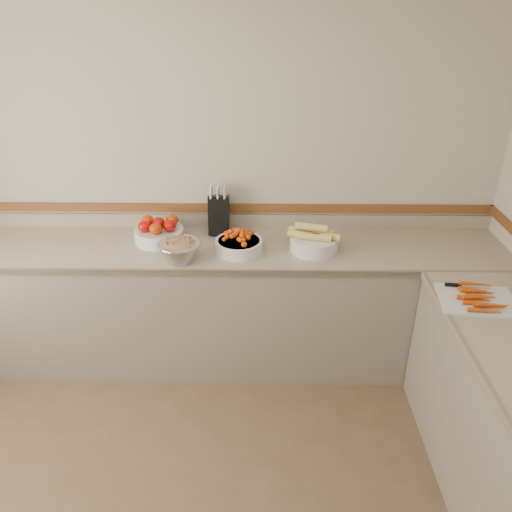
{
  "coord_description": "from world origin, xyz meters",
  "views": [
    {
      "loc": [
        0.39,
        -1.28,
        2.37
      ],
      "look_at": [
        0.35,
        1.35,
        1.0
      ],
      "focal_mm": 35.0,
      "sensor_mm": 36.0,
      "label": 1
    }
  ],
  "objects_px": {
    "corn_bowl": "(314,241)",
    "cutting_board": "(478,299)",
    "knife_block": "(219,214)",
    "tomato_bowl": "(159,232)",
    "cherry_tomato_bowl": "(239,243)",
    "rhubarb_bowl": "(180,250)"
  },
  "relations": [
    {
      "from": "corn_bowl",
      "to": "rhubarb_bowl",
      "type": "relative_size",
      "value": 1.28
    },
    {
      "from": "knife_block",
      "to": "corn_bowl",
      "type": "xyz_separation_m",
      "value": [
        0.64,
        -0.27,
        -0.07
      ]
    },
    {
      "from": "cherry_tomato_bowl",
      "to": "corn_bowl",
      "type": "distance_m",
      "value": 0.49
    },
    {
      "from": "cherry_tomato_bowl",
      "to": "cutting_board",
      "type": "xyz_separation_m",
      "value": [
        1.32,
        -0.59,
        -0.04
      ]
    },
    {
      "from": "knife_block",
      "to": "cherry_tomato_bowl",
      "type": "bearing_deg",
      "value": -62.66
    },
    {
      "from": "cherry_tomato_bowl",
      "to": "corn_bowl",
      "type": "bearing_deg",
      "value": 3.08
    },
    {
      "from": "tomato_bowl",
      "to": "cutting_board",
      "type": "relative_size",
      "value": 0.76
    },
    {
      "from": "tomato_bowl",
      "to": "corn_bowl",
      "type": "relative_size",
      "value": 0.96
    },
    {
      "from": "cutting_board",
      "to": "tomato_bowl",
      "type": "bearing_deg",
      "value": 158.46
    },
    {
      "from": "knife_block",
      "to": "rhubarb_bowl",
      "type": "distance_m",
      "value": 0.48
    },
    {
      "from": "tomato_bowl",
      "to": "rhubarb_bowl",
      "type": "distance_m",
      "value": 0.34
    },
    {
      "from": "cutting_board",
      "to": "rhubarb_bowl",
      "type": "bearing_deg",
      "value": 165.09
    },
    {
      "from": "cherry_tomato_bowl",
      "to": "cutting_board",
      "type": "relative_size",
      "value": 0.71
    },
    {
      "from": "rhubarb_bowl",
      "to": "cutting_board",
      "type": "bearing_deg",
      "value": -14.91
    },
    {
      "from": "cutting_board",
      "to": "corn_bowl",
      "type": "bearing_deg",
      "value": 143.79
    },
    {
      "from": "tomato_bowl",
      "to": "cherry_tomato_bowl",
      "type": "xyz_separation_m",
      "value": [
        0.55,
        -0.15,
        -0.01
      ]
    },
    {
      "from": "knife_block",
      "to": "cherry_tomato_bowl",
      "type": "relative_size",
      "value": 1.11
    },
    {
      "from": "knife_block",
      "to": "tomato_bowl",
      "type": "distance_m",
      "value": 0.43
    },
    {
      "from": "cherry_tomato_bowl",
      "to": "corn_bowl",
      "type": "height_order",
      "value": "corn_bowl"
    },
    {
      "from": "knife_block",
      "to": "cherry_tomato_bowl",
      "type": "distance_m",
      "value": 0.34
    },
    {
      "from": "corn_bowl",
      "to": "cutting_board",
      "type": "xyz_separation_m",
      "value": [
        0.84,
        -0.61,
        -0.05
      ]
    },
    {
      "from": "tomato_bowl",
      "to": "corn_bowl",
      "type": "distance_m",
      "value": 1.04
    }
  ]
}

